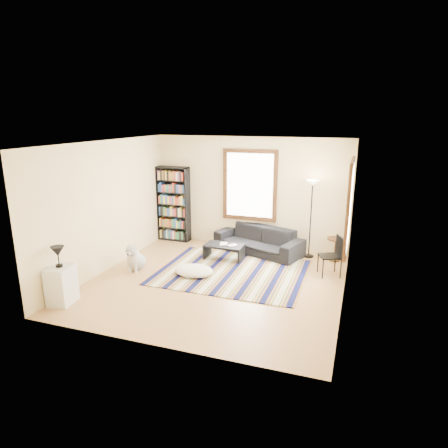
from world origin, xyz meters
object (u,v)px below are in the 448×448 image
(side_table, at_px, (335,249))
(folding_chair, at_px, (330,256))
(bookshelf, at_px, (173,204))
(floor_lamp, at_px, (311,219))
(floor_cushion, at_px, (194,271))
(sofa, at_px, (258,240))
(coffee_table, at_px, (224,252))
(white_cabinet, at_px, (61,285))
(dog, at_px, (136,256))

(side_table, relative_size, folding_chair, 0.63)
(bookshelf, xyz_separation_m, floor_lamp, (3.67, -0.17, -0.07))
(bookshelf, relative_size, side_table, 3.70)
(floor_cushion, bearing_deg, bookshelf, 125.18)
(floor_lamp, bearing_deg, sofa, -175.34)
(coffee_table, xyz_separation_m, white_cabinet, (-2.02, -3.11, 0.17))
(sofa, distance_m, dog, 3.01)
(sofa, distance_m, floor_lamp, 1.37)
(dog, bearing_deg, bookshelf, 88.04)
(side_table, height_order, dog, dog)
(sofa, height_order, folding_chair, folding_chair)
(floor_cushion, xyz_separation_m, floor_lamp, (2.15, 1.98, 0.83))
(folding_chair, bearing_deg, dog, 172.04)
(coffee_table, bearing_deg, dog, -142.07)
(bookshelf, bearing_deg, folding_chair, -15.84)
(floor_cushion, height_order, side_table, side_table)
(floor_cushion, bearing_deg, side_table, 35.03)
(bookshelf, height_order, floor_lamp, bookshelf)
(folding_chair, bearing_deg, coffee_table, 152.75)
(folding_chair, bearing_deg, bookshelf, 141.41)
(sofa, height_order, floor_cushion, sofa)
(folding_chair, height_order, white_cabinet, folding_chair)
(floor_cushion, height_order, dog, dog)
(white_cabinet, bearing_deg, dog, 68.70)
(floor_cushion, relative_size, floor_lamp, 0.45)
(white_cabinet, relative_size, dog, 1.13)
(side_table, distance_m, dog, 4.58)
(bookshelf, distance_m, coffee_table, 2.22)
(floor_cushion, bearing_deg, sofa, 63.81)
(bookshelf, xyz_separation_m, floor_cushion, (1.52, -2.15, -0.90))
(bookshelf, relative_size, floor_lamp, 1.08)
(floor_cushion, height_order, folding_chair, folding_chair)
(folding_chair, bearing_deg, sofa, 129.74)
(floor_lamp, relative_size, white_cabinet, 2.66)
(dog, bearing_deg, floor_lamp, 24.39)
(side_table, xyz_separation_m, white_cabinet, (-4.50, -3.91, 0.08))
(sofa, distance_m, white_cabinet, 4.68)
(floor_cushion, bearing_deg, white_cabinet, -131.38)
(floor_lamp, bearing_deg, dog, -148.93)
(floor_cushion, bearing_deg, folding_chair, 19.34)
(sofa, relative_size, floor_cushion, 2.61)
(floor_cushion, height_order, white_cabinet, white_cabinet)
(floor_cushion, distance_m, floor_lamp, 3.04)
(sofa, xyz_separation_m, floor_cushion, (-0.93, -1.88, -0.22))
(bookshelf, height_order, side_table, bookshelf)
(coffee_table, height_order, side_table, side_table)
(sofa, xyz_separation_m, dog, (-2.26, -2.00, -0.01))
(floor_lamp, distance_m, folding_chair, 1.28)
(floor_lamp, bearing_deg, coffee_table, -155.79)
(bookshelf, bearing_deg, side_table, -2.89)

